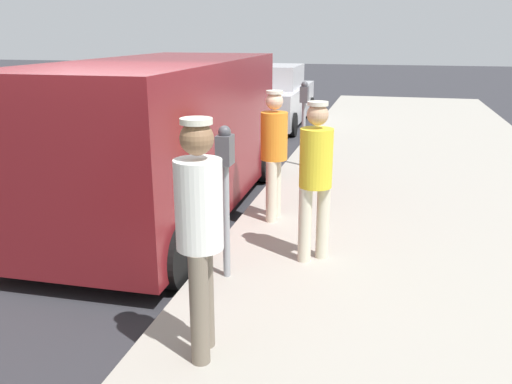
{
  "coord_description": "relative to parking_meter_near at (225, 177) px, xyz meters",
  "views": [
    {
      "loc": [
        2.8,
        -4.98,
        2.49
      ],
      "look_at": [
        1.65,
        -0.33,
        1.05
      ],
      "focal_mm": 37.23,
      "sensor_mm": 36.0,
      "label": 1
    }
  ],
  "objects": [
    {
      "name": "sidewalk_slab",
      "position": [
        2.15,
        0.33,
        -1.11
      ],
      "size": [
        5.0,
        32.0,
        0.15
      ],
      "primitive_type": "cube",
      "color": "#9E998E",
      "rests_on": "ground"
    },
    {
      "name": "parking_meter_far",
      "position": [
        0.0,
        4.77,
        0.0
      ],
      "size": [
        0.14,
        0.18,
        1.52
      ],
      "color": "gray",
      "rests_on": "sidewalk_slab"
    },
    {
      "name": "ground_plane",
      "position": [
        -1.35,
        0.33,
        -1.18
      ],
      "size": [
        80.0,
        80.0,
        0.0
      ],
      "primitive_type": "plane",
      "color": "#2D2D33"
    },
    {
      "name": "pedestrian_in_white",
      "position": [
        0.22,
        -1.33,
        0.01
      ],
      "size": [
        0.34,
        0.36,
        1.8
      ],
      "color": "#726656",
      "rests_on": "sidewalk_slab"
    },
    {
      "name": "pedestrian_in_orange",
      "position": [
        0.09,
        1.78,
        -0.08
      ],
      "size": [
        0.34,
        0.36,
        1.66
      ],
      "color": "beige",
      "rests_on": "sidewalk_slab"
    },
    {
      "name": "pedestrian_in_yellow",
      "position": [
        0.78,
        0.62,
        -0.06
      ],
      "size": [
        0.34,
        0.34,
        1.69
      ],
      "color": "beige",
      "rests_on": "sidewalk_slab"
    },
    {
      "name": "parked_sedan_ahead",
      "position": [
        -1.72,
        9.86,
        -0.43
      ],
      "size": [
        2.0,
        4.43,
        1.65
      ],
      "color": "#BCBCC1",
      "rests_on": "ground"
    },
    {
      "name": "parking_meter_near",
      "position": [
        0.0,
        0.0,
        0.0
      ],
      "size": [
        0.14,
        0.18,
        1.52
      ],
      "color": "gray",
      "rests_on": "sidewalk_slab"
    },
    {
      "name": "parked_van",
      "position": [
        -1.5,
        1.98,
        -0.03
      ],
      "size": [
        2.19,
        5.23,
        2.15
      ],
      "color": "maroon",
      "rests_on": "ground"
    }
  ]
}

